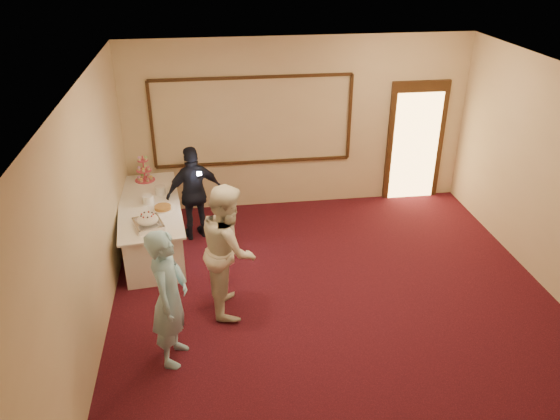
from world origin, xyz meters
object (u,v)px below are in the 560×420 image
(cupcake_stand, at_px, (144,171))
(guest, at_px, (194,193))
(pavlova_tray, at_px, (148,221))
(plate_stack_b, at_px, (160,190))
(tart, at_px, (163,208))
(woman, at_px, (229,249))
(man, at_px, (170,298))
(buffet_table, at_px, (152,226))
(plate_stack_a, at_px, (148,199))

(cupcake_stand, height_order, guest, guest)
(pavlova_tray, xyz_separation_m, plate_stack_b, (0.12, 1.05, -0.01))
(tart, distance_m, woman, 1.73)
(plate_stack_b, height_order, woman, woman)
(man, bearing_deg, plate_stack_b, 18.48)
(buffet_table, height_order, plate_stack_b, plate_stack_b)
(woman, xyz_separation_m, guest, (-0.44, 1.96, -0.10))
(plate_stack_a, xyz_separation_m, man, (0.42, -2.61, 0.01))
(man, bearing_deg, plate_stack_a, 22.60)
(cupcake_stand, distance_m, tart, 1.20)
(plate_stack_b, height_order, guest, guest)
(man, distance_m, guest, 2.88)
(pavlova_tray, bearing_deg, guest, 57.01)
(tart, xyz_separation_m, guest, (0.47, 0.49, -0.02))
(man, bearing_deg, tart, 18.15)
(plate_stack_b, xyz_separation_m, man, (0.26, -2.92, 0.01))
(plate_stack_b, height_order, man, man)
(plate_stack_b, bearing_deg, cupcake_stand, 115.63)
(pavlova_tray, height_order, cupcake_stand, cupcake_stand)
(guest, bearing_deg, man, 66.70)
(woman, bearing_deg, man, 141.33)
(plate_stack_a, relative_size, guest, 0.11)
(cupcake_stand, relative_size, guest, 0.31)
(woman, bearing_deg, plate_stack_b, 25.05)
(plate_stack_b, distance_m, tart, 0.54)
(guest, bearing_deg, buffet_table, 2.59)
(buffet_table, relative_size, plate_stack_b, 14.52)
(plate_stack_a, height_order, man, man)
(woman, bearing_deg, tart, 30.96)
(cupcake_stand, distance_m, plate_stack_a, 0.93)
(pavlova_tray, relative_size, woman, 0.31)
(pavlova_tray, relative_size, plate_stack_b, 3.25)
(plate_stack_b, relative_size, woman, 0.10)
(buffet_table, bearing_deg, woman, -56.44)
(cupcake_stand, bearing_deg, buffet_table, -82.00)
(cupcake_stand, relative_size, plate_stack_a, 2.78)
(buffet_table, xyz_separation_m, pavlova_tray, (0.05, -0.74, 0.46))
(plate_stack_a, distance_m, plate_stack_b, 0.35)
(woman, bearing_deg, guest, 11.96)
(pavlova_tray, relative_size, plate_stack_a, 3.16)
(cupcake_stand, xyz_separation_m, woman, (1.26, -2.61, -0.06))
(plate_stack_b, bearing_deg, plate_stack_a, -117.64)
(pavlova_tray, height_order, tart, pavlova_tray)
(plate_stack_a, height_order, guest, guest)
(cupcake_stand, distance_m, man, 3.57)
(plate_stack_b, bearing_deg, pavlova_tray, -96.29)
(pavlova_tray, distance_m, plate_stack_b, 1.05)
(pavlova_tray, height_order, guest, guest)
(plate_stack_b, distance_m, guest, 0.54)
(buffet_table, bearing_deg, pavlova_tray, -86.45)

